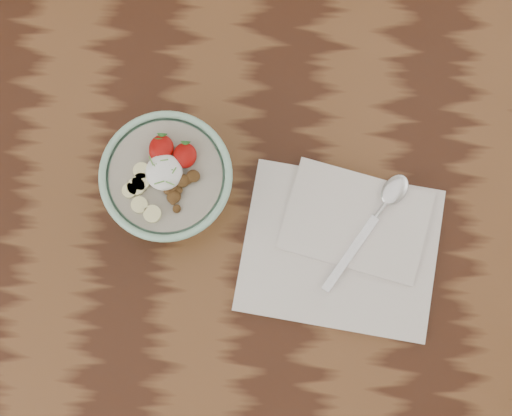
{
  "coord_description": "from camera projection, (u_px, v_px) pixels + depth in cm",
  "views": [
    {
      "loc": [
        18.35,
        -18.05,
        173.98
      ],
      "look_at": [
        17.6,
        -3.87,
        85.32
      ],
      "focal_mm": 50.0,
      "sensor_mm": 36.0,
      "label": 1
    }
  ],
  "objects": [
    {
      "name": "table",
      "position": [
        144.0,
        197.0,
        1.1
      ],
      "size": [
        160.0,
        90.0,
        75.0
      ],
      "color": "#33180C",
      "rests_on": "ground"
    },
    {
      "name": "breakfast_bowl",
      "position": [
        169.0,
        181.0,
        0.95
      ],
      "size": [
        17.29,
        17.29,
        11.56
      ],
      "rotation": [
        0.0,
        0.0,
        0.41
      ],
      "color": "#92C5A8",
      "rests_on": "table"
    },
    {
      "name": "napkin",
      "position": [
        343.0,
        244.0,
        0.99
      ],
      "size": [
        28.99,
        25.02,
        1.64
      ],
      "rotation": [
        0.0,
        0.0,
        -0.12
      ],
      "color": "silver",
      "rests_on": "table"
    },
    {
      "name": "spoon",
      "position": [
        384.0,
        206.0,
        0.98
      ],
      "size": [
        12.34,
        17.59,
        1.02
      ],
      "rotation": [
        0.0,
        0.0,
        -0.57
      ],
      "color": "silver",
      "rests_on": "napkin"
    }
  ]
}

